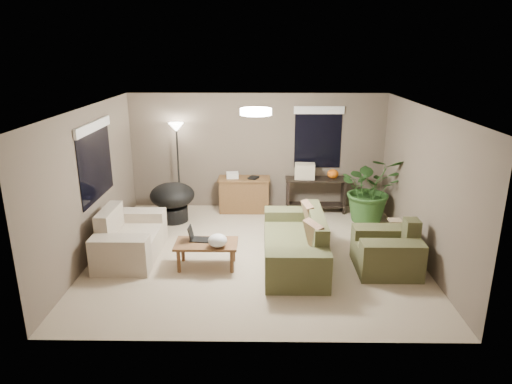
{
  "coord_description": "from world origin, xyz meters",
  "views": [
    {
      "loc": [
        0.1,
        -7.22,
        3.39
      ],
      "look_at": [
        0.0,
        0.2,
        1.05
      ],
      "focal_mm": 32.0,
      "sensor_mm": 36.0,
      "label": 1
    }
  ],
  "objects_px": {
    "desk": "(244,194)",
    "houseplant": "(370,196)",
    "cat_scratching_post": "(394,235)",
    "papasan_chair": "(173,199)",
    "console_table": "(316,192)",
    "armchair": "(387,252)",
    "loveseat": "(129,240)",
    "coffee_table": "(206,246)",
    "floor_lamp": "(177,138)",
    "main_sofa": "(296,245)"
  },
  "relations": [
    {
      "from": "coffee_table",
      "to": "console_table",
      "type": "relative_size",
      "value": 0.77
    },
    {
      "from": "console_table",
      "to": "houseplant",
      "type": "distance_m",
      "value": 1.18
    },
    {
      "from": "console_table",
      "to": "houseplant",
      "type": "relative_size",
      "value": 0.94
    },
    {
      "from": "main_sofa",
      "to": "console_table",
      "type": "relative_size",
      "value": 1.69
    },
    {
      "from": "papasan_chair",
      "to": "cat_scratching_post",
      "type": "distance_m",
      "value": 4.36
    },
    {
      "from": "houseplant",
      "to": "console_table",
      "type": "bearing_deg",
      "value": 151.82
    },
    {
      "from": "console_table",
      "to": "cat_scratching_post",
      "type": "height_order",
      "value": "console_table"
    },
    {
      "from": "loveseat",
      "to": "console_table",
      "type": "height_order",
      "value": "loveseat"
    },
    {
      "from": "main_sofa",
      "to": "console_table",
      "type": "height_order",
      "value": "main_sofa"
    },
    {
      "from": "main_sofa",
      "to": "console_table",
      "type": "distance_m",
      "value": 2.54
    },
    {
      "from": "papasan_chair",
      "to": "console_table",
      "type": "bearing_deg",
      "value": 11.33
    },
    {
      "from": "armchair",
      "to": "cat_scratching_post",
      "type": "height_order",
      "value": "armchair"
    },
    {
      "from": "armchair",
      "to": "coffee_table",
      "type": "distance_m",
      "value": 2.89
    },
    {
      "from": "coffee_table",
      "to": "desk",
      "type": "xyz_separation_m",
      "value": [
        0.51,
        2.66,
        0.02
      ]
    },
    {
      "from": "loveseat",
      "to": "coffee_table",
      "type": "bearing_deg",
      "value": -15.75
    },
    {
      "from": "desk",
      "to": "houseplant",
      "type": "relative_size",
      "value": 0.79
    },
    {
      "from": "desk",
      "to": "cat_scratching_post",
      "type": "relative_size",
      "value": 2.2
    },
    {
      "from": "floor_lamp",
      "to": "main_sofa",
      "type": "bearing_deg",
      "value": -47.17
    },
    {
      "from": "armchair",
      "to": "papasan_chair",
      "type": "distance_m",
      "value": 4.36
    },
    {
      "from": "loveseat",
      "to": "console_table",
      "type": "relative_size",
      "value": 1.23
    },
    {
      "from": "armchair",
      "to": "floor_lamp",
      "type": "distance_m",
      "value": 4.89
    },
    {
      "from": "desk",
      "to": "cat_scratching_post",
      "type": "distance_m",
      "value": 3.29
    },
    {
      "from": "coffee_table",
      "to": "desk",
      "type": "height_order",
      "value": "desk"
    },
    {
      "from": "papasan_chair",
      "to": "cat_scratching_post",
      "type": "relative_size",
      "value": 2.09
    },
    {
      "from": "cat_scratching_post",
      "to": "desk",
      "type": "bearing_deg",
      "value": 146.65
    },
    {
      "from": "loveseat",
      "to": "desk",
      "type": "height_order",
      "value": "loveseat"
    },
    {
      "from": "coffee_table",
      "to": "main_sofa",
      "type": "bearing_deg",
      "value": 7.47
    },
    {
      "from": "main_sofa",
      "to": "houseplant",
      "type": "xyz_separation_m",
      "value": [
        1.62,
        1.91,
        0.25
      ]
    },
    {
      "from": "loveseat",
      "to": "papasan_chair",
      "type": "bearing_deg",
      "value": 75.6
    },
    {
      "from": "armchair",
      "to": "cat_scratching_post",
      "type": "bearing_deg",
      "value": 68.29
    },
    {
      "from": "desk",
      "to": "floor_lamp",
      "type": "bearing_deg",
      "value": 176.71
    },
    {
      "from": "coffee_table",
      "to": "desk",
      "type": "distance_m",
      "value": 2.71
    },
    {
      "from": "console_table",
      "to": "houseplant",
      "type": "bearing_deg",
      "value": -28.18
    },
    {
      "from": "loveseat",
      "to": "coffee_table",
      "type": "relative_size",
      "value": 1.6
    },
    {
      "from": "armchair",
      "to": "console_table",
      "type": "xyz_separation_m",
      "value": [
        -0.84,
        2.71,
        0.14
      ]
    },
    {
      "from": "papasan_chair",
      "to": "armchair",
      "type": "bearing_deg",
      "value": -28.95
    },
    {
      "from": "floor_lamp",
      "to": "coffee_table",
      "type": "bearing_deg",
      "value": -71.72
    },
    {
      "from": "coffee_table",
      "to": "floor_lamp",
      "type": "height_order",
      "value": "floor_lamp"
    },
    {
      "from": "papasan_chair",
      "to": "houseplant",
      "type": "distance_m",
      "value": 4.01
    },
    {
      "from": "armchair",
      "to": "cat_scratching_post",
      "type": "xyz_separation_m",
      "value": [
        0.36,
        0.91,
        -0.08
      ]
    },
    {
      "from": "console_table",
      "to": "floor_lamp",
      "type": "relative_size",
      "value": 0.68
    },
    {
      "from": "armchair",
      "to": "floor_lamp",
      "type": "bearing_deg",
      "value": 143.63
    },
    {
      "from": "houseplant",
      "to": "coffee_table",
      "type": "bearing_deg",
      "value": -145.77
    },
    {
      "from": "papasan_chair",
      "to": "houseplant",
      "type": "xyz_separation_m",
      "value": [
        4.01,
        0.04,
        0.08
      ]
    },
    {
      "from": "main_sofa",
      "to": "console_table",
      "type": "bearing_deg",
      "value": 76.62
    },
    {
      "from": "loveseat",
      "to": "cat_scratching_post",
      "type": "relative_size",
      "value": 3.2
    },
    {
      "from": "coffee_table",
      "to": "papasan_chair",
      "type": "bearing_deg",
      "value": 114.28
    },
    {
      "from": "main_sofa",
      "to": "desk",
      "type": "bearing_deg",
      "value": 111.05
    },
    {
      "from": "main_sofa",
      "to": "papasan_chair",
      "type": "height_order",
      "value": "main_sofa"
    },
    {
      "from": "desk",
      "to": "houseplant",
      "type": "height_order",
      "value": "houseplant"
    }
  ]
}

